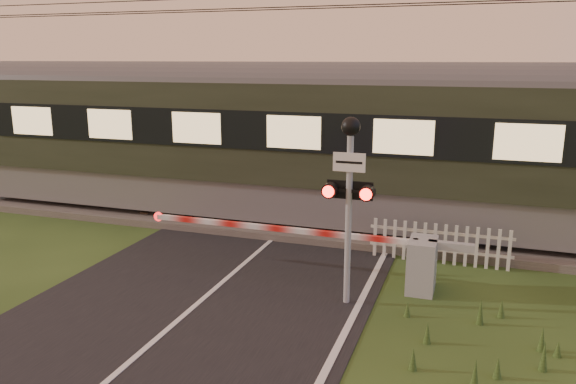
% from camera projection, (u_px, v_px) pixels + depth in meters
% --- Properties ---
extents(ground, '(160.00, 160.00, 0.00)m').
position_uv_depth(ground, '(167.00, 331.00, 9.08)').
color(ground, '#243815').
rests_on(ground, ground).
extents(road, '(6.00, 140.00, 0.03)m').
position_uv_depth(road, '(160.00, 337.00, 8.85)').
color(road, black).
rests_on(road, ground).
extents(track_bed, '(140.00, 3.40, 0.39)m').
position_uv_depth(track_bed, '(293.00, 220.00, 15.05)').
color(track_bed, '#47423D').
rests_on(track_bed, ground).
extents(boom_gate, '(6.68, 0.78, 1.04)m').
position_uv_depth(boom_gate, '(404.00, 260.00, 10.65)').
color(boom_gate, gray).
rests_on(boom_gate, ground).
extents(crossing_signal, '(0.85, 0.35, 3.35)m').
position_uv_depth(crossing_signal, '(349.00, 178.00, 9.59)').
color(crossing_signal, gray).
rests_on(crossing_signal, ground).
extents(picket_fence, '(3.00, 0.07, 0.88)m').
position_uv_depth(picket_fence, '(440.00, 244.00, 11.98)').
color(picket_fence, silver).
rests_on(picket_fence, ground).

